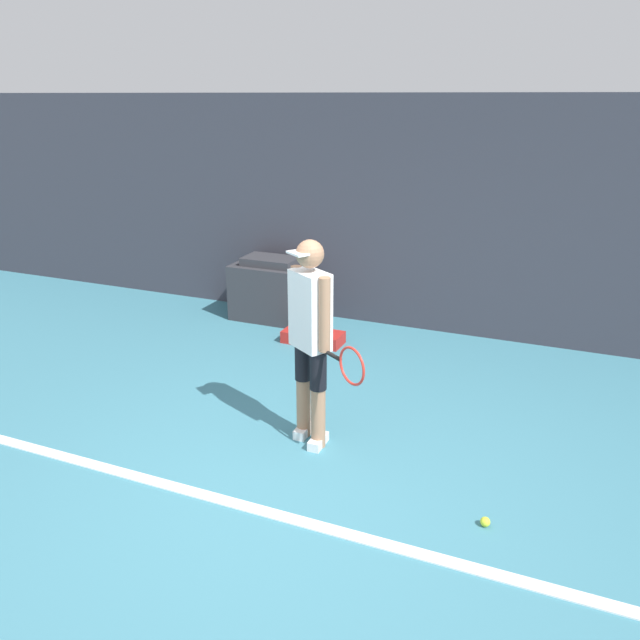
% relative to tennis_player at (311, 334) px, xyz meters
% --- Properties ---
extents(ground_plane, '(24.00, 24.00, 0.00)m').
position_rel_tennis_player_xyz_m(ground_plane, '(0.03, -0.75, -0.97)').
color(ground_plane, teal).
extents(back_wall, '(24.00, 0.10, 2.78)m').
position_rel_tennis_player_xyz_m(back_wall, '(0.03, 3.04, 0.43)').
color(back_wall, '#383842').
rests_on(back_wall, ground_plane).
extents(court_baseline, '(21.60, 0.10, 0.01)m').
position_rel_tennis_player_xyz_m(court_baseline, '(0.03, -1.02, -0.96)').
color(court_baseline, white).
rests_on(court_baseline, ground_plane).
extents(tennis_player, '(0.80, 0.57, 1.73)m').
position_rel_tennis_player_xyz_m(tennis_player, '(0.00, 0.00, 0.00)').
color(tennis_player, '#A37556').
rests_on(tennis_player, ground_plane).
extents(tennis_ball, '(0.07, 0.07, 0.07)m').
position_rel_tennis_player_xyz_m(tennis_ball, '(1.53, -0.57, -0.93)').
color(tennis_ball, '#D1E533').
rests_on(tennis_ball, ground_plane).
extents(covered_chair, '(0.98, 0.60, 0.82)m').
position_rel_tennis_player_xyz_m(covered_chair, '(-1.70, 2.63, -0.58)').
color(covered_chair, '#333338').
rests_on(covered_chair, ground_plane).
extents(equipment_bag, '(0.71, 0.32, 0.14)m').
position_rel_tennis_player_xyz_m(equipment_bag, '(-0.86, 2.04, -0.89)').
color(equipment_bag, '#B2231E').
rests_on(equipment_bag, ground_plane).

